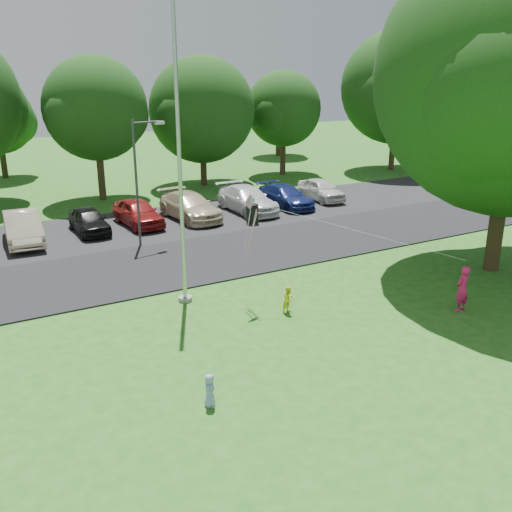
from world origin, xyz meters
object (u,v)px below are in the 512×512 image
child_yellow (289,299)px  child_blue (210,390)px  woman (462,289)px  flagpole (181,187)px  street_lamp (140,172)px  trash_can (252,214)px  kite (257,216)px

child_yellow → child_blue: (-4.77, -3.83, -0.05)m
woman → flagpole: bearing=-43.2°
child_blue → street_lamp: bearing=10.9°
street_lamp → trash_can: bearing=-3.1°
child_yellow → kite: kite is taller
street_lamp → kite: (1.13, -8.75, -0.28)m
trash_can → street_lamp: bearing=-173.2°
child_yellow → kite: 3.02m
woman → child_yellow: 5.93m
street_lamp → child_yellow: bearing=-90.4°
street_lamp → child_yellow: size_ratio=5.99×
woman → child_blue: (-9.99, -1.02, -0.37)m
flagpole → child_blue: bearing=-107.8°
flagpole → street_lamp: (1.00, 7.25, -0.68)m
child_blue → kite: 7.12m
trash_can → kite: 11.11m
child_yellow → flagpole: bearing=118.7°
child_blue → kite: (4.22, 5.03, 2.76)m
trash_can → child_blue: bearing=-122.7°
flagpole → kite: bearing=-35.1°
woman → child_yellow: bearing=-36.6°
street_lamp → trash_can: size_ratio=5.36×
child_blue → trash_can: bearing=-9.2°
flagpole → kite: flagpole is taller
street_lamp → child_yellow: (1.68, -9.95, -3.00)m
child_blue → flagpole: bearing=5.7°
trash_can → kite: kite is taller
trash_can → woman: (0.66, -13.50, 0.27)m
woman → trash_can: bearing=-95.5°
flagpole → trash_can: (7.24, 8.00, -3.62)m
flagpole → trash_can: bearing=47.9°
street_lamp → child_yellow: street_lamp is taller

